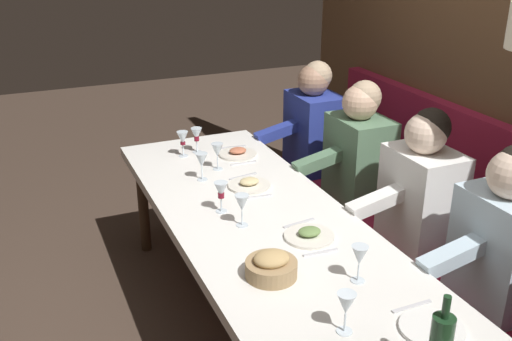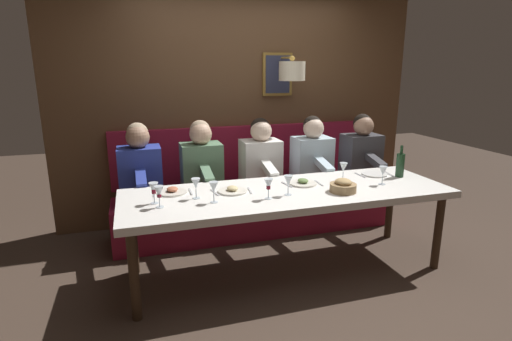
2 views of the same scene
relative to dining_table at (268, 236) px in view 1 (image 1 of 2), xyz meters
The scene contains 19 objects.
dining_table is the anchor object (origin of this frame).
banquette_bench 1.00m from the dining_table, ahead, with size 0.52×2.96×0.45m, color maroon.
diner_near 1.09m from the dining_table, 35.37° to the right, with size 0.60×0.40×0.79m.
diner_middle 0.89m from the dining_table, ahead, with size 0.60×0.40×0.79m.
diner_far 1.07m from the dining_table, 33.43° to the left, with size 0.60×0.40×0.79m.
diner_farthest 1.48m from the dining_table, 53.10° to the left, with size 0.60×0.40×0.79m.
place_setting_0 1.00m from the dining_table, 77.59° to the right, with size 0.24×0.31×0.01m.
place_setting_1 0.48m from the dining_table, 78.76° to the left, with size 0.24×0.33×0.05m.
place_setting_2 0.96m from the dining_table, 77.30° to the left, with size 0.24×0.32×0.05m.
place_setting_3 0.24m from the dining_table, 56.32° to the right, with size 0.24×0.32×0.05m.
wine_glass_0 0.33m from the dining_table, 124.61° to the left, with size 0.07×0.07×0.16m.
wine_glass_1 0.22m from the dining_table, 157.55° to the left, with size 0.07×0.07×0.16m.
wine_glass_2 0.69m from the dining_table, 100.40° to the left, with size 0.07×0.07×0.16m.
wine_glass_3 0.88m from the dining_table, 95.55° to the right, with size 0.07×0.07×0.16m.
wine_glass_4 0.63m from the dining_table, 76.70° to the right, with size 0.07×0.07×0.16m.
wine_glass_5 1.11m from the dining_table, 90.51° to the left, with size 0.07×0.07×0.16m.
wine_glass_6 1.08m from the dining_table, 96.00° to the left, with size 0.07×0.07×0.16m.
wine_glass_7 0.79m from the dining_table, 88.84° to the left, with size 0.07×0.07×0.16m.
bread_bowl 0.47m from the dining_table, 112.73° to the right, with size 0.22×0.22×0.12m.
Camera 1 is at (-1.07, -2.34, 2.11)m, focal length 41.50 mm.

